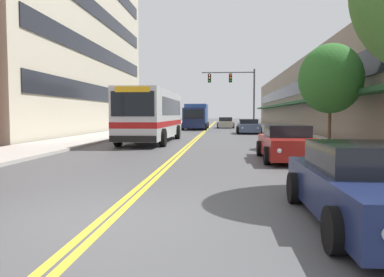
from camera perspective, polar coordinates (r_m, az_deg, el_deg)
The scene contains 16 objects.
ground_plane at distance 43.24m, azimuth 2.22°, elevation 1.36°, with size 240.00×240.00×0.00m, color #4C4C4F.
sidewalk_left at distance 44.20m, azimuth -7.42°, elevation 1.47°, with size 3.81×106.00×0.14m.
sidewalk_right at distance 43.54m, azimuth 12.01°, elevation 1.39°, with size 3.81×106.00×0.14m.
centre_line at distance 43.24m, azimuth 2.22°, elevation 1.36°, with size 0.34×106.00×0.01m.
office_tower_left at distance 40.14m, azimuth -22.21°, elevation 16.94°, with size 12.08×31.18×22.28m.
storefront_row_right at distance 44.73m, azimuth 19.93°, elevation 5.87°, with size 9.10×68.00×7.27m.
city_bus at distance 24.27m, azimuth -5.98°, elevation 3.79°, with size 2.81×10.71×3.21m.
car_charcoal_parked_left_near at distance 35.22m, azimuth -5.38°, elevation 1.86°, with size 2.06×4.34×1.36m.
car_navy_parked_right_foreground at distance 6.70m, azimuth 25.16°, elevation -6.66°, with size 2.02×4.55×1.30m.
car_red_parked_right_mid at distance 14.91m, azimuth 14.29°, elevation -0.77°, with size 2.06×4.65×1.35m.
car_slate_blue_parked_right_far at distance 34.83m, azimuth 8.62°, elevation 1.79°, with size 2.16×4.14×1.33m.
car_beige_moving_lead at distance 48.80m, azimuth 5.14°, elevation 2.37°, with size 2.20×4.22×1.39m.
box_truck at distance 44.31m, azimuth 0.63°, elevation 3.40°, with size 2.81×7.33×2.97m.
traffic_signal_mast at distance 40.66m, azimuth 6.76°, elevation 7.79°, with size 5.70×0.38×6.60m.
street_tree_right_mid at distance 20.85m, azimuth 20.37°, elevation 8.55°, with size 3.27×3.27×5.28m.
fire_hydrant at distance 13.66m, azimuth 21.80°, elevation -1.76°, with size 0.33×0.25×0.80m.
Camera 1 is at (1.95, -6.16, 1.77)m, focal length 35.00 mm.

